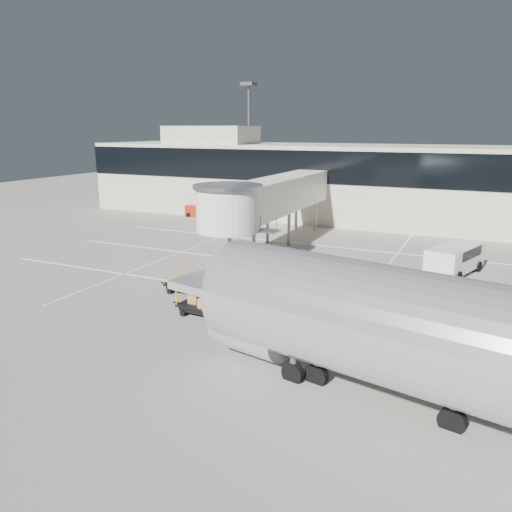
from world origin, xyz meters
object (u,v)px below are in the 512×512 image
(box_cart_near, at_px, (205,306))
(belt_loader, at_px, (201,211))
(minivan, at_px, (456,257))
(aircraft, at_px, (460,345))
(suitcase_cart, at_px, (356,292))
(box_cart_far, at_px, (190,286))
(baggage_tug, at_px, (351,280))
(ground_worker, at_px, (268,307))

(box_cart_near, bearing_deg, belt_loader, 125.38)
(minivan, height_order, aircraft, aircraft)
(suitcase_cart, relative_size, aircraft, 0.16)
(box_cart_far, height_order, aircraft, aircraft)
(baggage_tug, xyz_separation_m, belt_loader, (-22.19, 18.77, 0.05))
(belt_loader, relative_size, aircraft, 0.17)
(belt_loader, bearing_deg, box_cart_far, -66.60)
(box_cart_near, height_order, minivan, minivan)
(box_cart_near, xyz_separation_m, ground_worker, (3.32, 0.76, 0.25))
(suitcase_cart, height_order, belt_loader, belt_loader)
(baggage_tug, xyz_separation_m, aircraft, (6.87, -13.13, 2.44))
(box_cart_far, xyz_separation_m, aircraft, (15.49, -8.25, 2.52))
(box_cart_far, height_order, belt_loader, belt_loader)
(box_cart_far, height_order, ground_worker, ground_worker)
(box_cart_near, distance_m, belt_loader, 31.10)
(box_cart_near, height_order, box_cart_far, box_cart_near)
(box_cart_far, bearing_deg, baggage_tug, 31.93)
(baggage_tug, relative_size, box_cart_near, 0.76)
(suitcase_cart, bearing_deg, aircraft, -48.19)
(box_cart_near, height_order, belt_loader, belt_loader)
(baggage_tug, height_order, minivan, minivan)
(aircraft, bearing_deg, suitcase_cart, 130.16)
(box_cart_far, bearing_deg, minivan, 41.49)
(box_cart_near, relative_size, belt_loader, 0.99)
(suitcase_cart, xyz_separation_m, ground_worker, (-3.27, -5.30, 0.32))
(baggage_tug, relative_size, belt_loader, 0.76)
(suitcase_cart, bearing_deg, ground_worker, -107.93)
(ground_worker, relative_size, belt_loader, 0.43)
(baggage_tug, relative_size, aircraft, 0.13)
(ground_worker, height_order, aircraft, aircraft)
(minivan, relative_size, aircraft, 0.26)
(aircraft, bearing_deg, box_cart_far, 164.06)
(baggage_tug, bearing_deg, box_cart_near, -103.28)
(box_cart_far, bearing_deg, ground_worker, -16.19)
(suitcase_cart, xyz_separation_m, minivan, (4.83, 8.28, 0.70))
(box_cart_near, relative_size, box_cart_far, 1.02)
(box_cart_near, bearing_deg, ground_worker, 16.57)
(suitcase_cart, height_order, box_cart_far, box_cart_far)
(ground_worker, relative_size, aircraft, 0.08)
(ground_worker, xyz_separation_m, minivan, (8.10, 13.58, 0.38))
(belt_loader, height_order, aircraft, aircraft)
(baggage_tug, height_order, ground_worker, baggage_tug)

